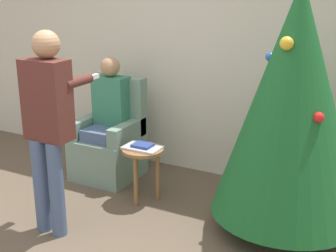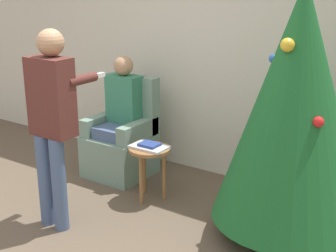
# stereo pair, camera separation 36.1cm
# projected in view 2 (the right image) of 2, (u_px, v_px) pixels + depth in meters

# --- Properties ---
(wall_back) EXTENTS (8.00, 0.06, 2.70)m
(wall_back) POSITION_uv_depth(u_px,v_px,m) (197.00, 45.00, 4.81)
(wall_back) COLOR beige
(wall_back) RESTS_ON ground_plane
(christmas_tree) EXTENTS (1.21, 1.21, 2.03)m
(christmas_tree) POSITION_uv_depth(u_px,v_px,m) (296.00, 105.00, 3.48)
(christmas_tree) COLOR brown
(christmas_tree) RESTS_ON ground_plane
(armchair) EXTENTS (0.61, 0.62, 1.04)m
(armchair) POSITION_uv_depth(u_px,v_px,m) (123.00, 141.00, 4.94)
(armchair) COLOR gray
(armchair) RESTS_ON ground_plane
(person_seated) EXTENTS (0.36, 0.46, 1.26)m
(person_seated) POSITION_uv_depth(u_px,v_px,m) (120.00, 112.00, 4.82)
(person_seated) COLOR #475B84
(person_seated) RESTS_ON ground_plane
(person_standing) EXTENTS (0.39, 0.57, 1.64)m
(person_standing) POSITION_uv_depth(u_px,v_px,m) (52.00, 114.00, 3.72)
(person_standing) COLOR #475B84
(person_standing) RESTS_ON ground_plane
(side_stool) EXTENTS (0.39, 0.39, 0.51)m
(side_stool) POSITION_uv_depth(u_px,v_px,m) (150.00, 157.00, 4.33)
(side_stool) COLOR olive
(side_stool) RESTS_ON ground_plane
(laptop) EXTENTS (0.34, 0.23, 0.02)m
(laptop) POSITION_uv_depth(u_px,v_px,m) (149.00, 147.00, 4.30)
(laptop) COLOR silver
(laptop) RESTS_ON side_stool
(book) EXTENTS (0.18, 0.14, 0.02)m
(book) POSITION_uv_depth(u_px,v_px,m) (149.00, 144.00, 4.29)
(book) COLOR navy
(book) RESTS_ON laptop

